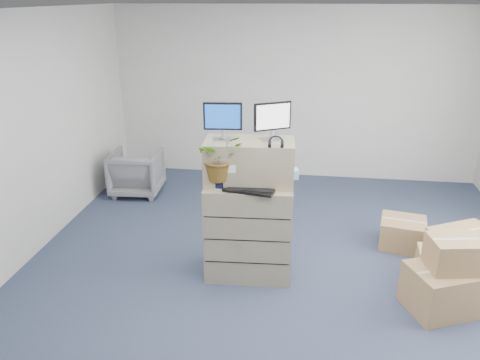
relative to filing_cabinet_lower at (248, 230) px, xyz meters
name	(u,v)px	position (x,y,z in m)	size (l,w,h in m)	color
ground	(281,291)	(0.39, -0.32, -0.54)	(7.00, 7.00, 0.00)	#29334B
wall_back	(296,95)	(0.39, 3.19, 0.86)	(6.00, 0.02, 2.80)	beige
filing_cabinet_lower	(248,230)	(0.00, 0.00, 0.00)	(0.92, 0.56, 1.08)	gray
filing_cabinet_upper	(249,162)	(0.00, 0.05, 0.77)	(0.92, 0.46, 0.46)	gray
monitor_left	(223,119)	(-0.28, 0.04, 1.22)	(0.40, 0.17, 0.39)	#99999E
monitor_right	(273,119)	(0.22, 0.10, 1.22)	(0.36, 0.23, 0.39)	#99999E
headphones	(276,143)	(0.28, -0.12, 1.04)	(0.15, 0.15, 0.02)	black
keyboard	(249,190)	(0.03, -0.18, 0.55)	(0.52, 0.21, 0.03)	black
mouse	(281,187)	(0.35, -0.09, 0.56)	(0.11, 0.07, 0.04)	silver
water_bottle	(254,169)	(0.05, 0.08, 0.68)	(0.08, 0.08, 0.28)	#94989C
phone_dock	(244,179)	(-0.06, 0.02, 0.58)	(0.06, 0.05, 0.13)	silver
external_drive	(285,178)	(0.37, 0.15, 0.57)	(0.18, 0.14, 0.06)	black
tissue_box	(286,174)	(0.38, 0.09, 0.64)	(0.25, 0.13, 0.10)	#4086D9
potted_plant	(220,163)	(-0.28, -0.12, 0.81)	(0.58, 0.61, 0.47)	#A0BA96
office_chair	(137,170)	(-2.01, 2.03, -0.16)	(0.74, 0.69, 0.76)	#5E5E63
cardboard_boxes	(442,262)	(2.09, 0.08, -0.28)	(1.26, 1.91, 0.78)	#9D7A4C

